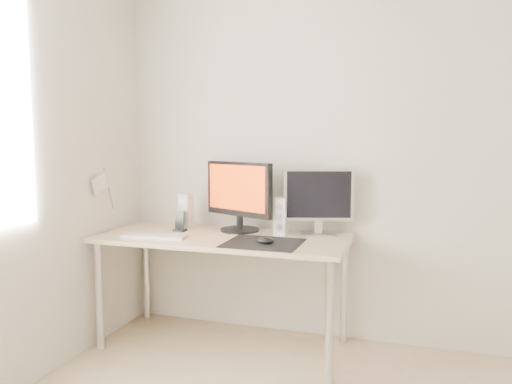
# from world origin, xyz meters

# --- Properties ---
(wall_back) EXTENTS (3.50, 0.00, 3.50)m
(wall_back) POSITION_xyz_m (0.00, 1.75, 1.25)
(wall_back) COLOR silver
(wall_back) RESTS_ON ground
(mousepad) EXTENTS (0.45, 0.40, 0.00)m
(mousepad) POSITION_xyz_m (-0.62, 1.24, 0.73)
(mousepad) COLOR black
(mousepad) RESTS_ON desk
(mouse) EXTENTS (0.11, 0.07, 0.04)m
(mouse) POSITION_xyz_m (-0.60, 1.21, 0.75)
(mouse) COLOR black
(mouse) RESTS_ON mousepad
(desk) EXTENTS (1.60, 0.70, 0.73)m
(desk) POSITION_xyz_m (-0.93, 1.38, 0.65)
(desk) COLOR #D1B587
(desk) RESTS_ON ground
(main_monitor) EXTENTS (0.52, 0.34, 0.47)m
(main_monitor) POSITION_xyz_m (-0.89, 1.56, 0.98)
(main_monitor) COLOR black
(main_monitor) RESTS_ON desk
(second_monitor) EXTENTS (0.44, 0.22, 0.43)m
(second_monitor) POSITION_xyz_m (-0.35, 1.59, 0.97)
(second_monitor) COLOR #AAAAAC
(second_monitor) RESTS_ON desk
(speaker_left) EXTENTS (0.08, 0.09, 0.24)m
(speaker_left) POSITION_xyz_m (-1.27, 1.54, 0.85)
(speaker_left) COLOR white
(speaker_left) RESTS_ON desk
(speaker_right) EXTENTS (0.08, 0.09, 0.24)m
(speaker_right) POSITION_xyz_m (-0.58, 1.52, 0.85)
(speaker_right) COLOR white
(speaker_right) RESTS_ON desk
(keyboard) EXTENTS (0.43, 0.15, 0.02)m
(keyboard) POSITION_xyz_m (-1.33, 1.21, 0.74)
(keyboard) COLOR silver
(keyboard) RESTS_ON desk
(phone_dock) EXTENTS (0.08, 0.07, 0.14)m
(phone_dock) POSITION_xyz_m (-1.27, 1.44, 0.77)
(phone_dock) COLOR black
(phone_dock) RESTS_ON desk
(pennant) EXTENTS (0.01, 0.23, 0.29)m
(pennant) POSITION_xyz_m (-1.72, 1.24, 1.05)
(pennant) COLOR #A57F54
(pennant) RESTS_ON wall_left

